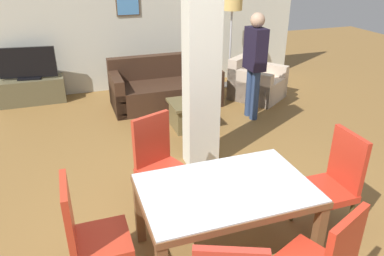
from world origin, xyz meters
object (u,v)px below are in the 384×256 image
tv_screen (27,64)px  tv_stand (32,91)px  standing_person (255,60)px  coffee_table (189,114)px  dining_chair_head_right (334,180)px  bottle (193,99)px  dining_chair_head_left (88,233)px  floor_lamp (232,12)px  dining_table (226,201)px  sofa (165,89)px  armchair (256,84)px  dining_chair_far_left (159,160)px

tv_screen → tv_stand: bearing=-172.1°
standing_person → coffee_table: bearing=90.0°
dining_chair_head_right → bottle: 2.62m
bottle → dining_chair_head_left: bearing=-124.2°
floor_lamp → dining_table: bearing=-114.6°
sofa → bottle: (0.12, -1.20, 0.23)m
dining_chair_head_left → dining_table: bearing=90.0°
dining_table → floor_lamp: bearing=65.4°
standing_person → floor_lamp: bearing=-13.8°
sofa → standing_person: 1.74m
coffee_table → dining_chair_head_left: bearing=-122.8°
dining_chair_head_left → dining_chair_head_right: 2.28m
tv_stand → sofa: bearing=-20.0°
dining_table → tv_screen: tv_screen is taller
coffee_table → dining_chair_head_right: bearing=-78.2°
dining_chair_head_left → tv_stand: bearing=-172.2°
sofa → armchair: (1.69, -0.25, -0.01)m
dining_chair_head_left → floor_lamp: size_ratio=0.60×
coffee_table → tv_screen: 3.08m
dining_table → armchair: size_ratio=1.26×
tv_stand → floor_lamp: (3.78, -0.26, 1.24)m
dining_chair_far_left → standing_person: 2.77m
dining_table → armchair: (2.17, 3.51, -0.30)m
dining_chair_head_left → tv_screen: (-0.63, 4.59, 0.18)m
dining_chair_head_left → floor_lamp: bearing=144.0°
floor_lamp → dining_chair_far_left: bearing=-124.3°
dining_chair_head_right → tv_stand: size_ratio=0.91×
dining_chair_head_right → sofa: dining_chair_head_right is taller
floor_lamp → armchair: bearing=-77.8°
armchair → standing_person: size_ratio=0.68×
armchair → floor_lamp: size_ratio=0.67×
armchair → dining_chair_far_left: bearing=10.8°
dining_table → dining_chair_far_left: (-0.36, 0.89, -0.02)m
dining_chair_far_left → tv_screen: 3.97m
tv_screen → coffee_table: bearing=148.6°
coffee_table → armchair: bearing=27.7°
armchair → tv_stand: size_ratio=1.03×
dining_chair_head_right → floor_lamp: bearing=-11.3°
tv_screen → standing_person: size_ratio=0.57×
sofa → armchair: bearing=171.5°
coffee_table → bottle: (0.03, -0.11, 0.30)m
dining_table → sofa: size_ratio=0.78×
tv_stand → dining_chair_head_left: bearing=-82.2°
armchair → floor_lamp: floor_lamp is taller
bottle → floor_lamp: (1.40, 1.77, 0.95)m
sofa → bottle: bearing=95.6°
armchair → sofa: bearing=-43.8°
dining_chair_head_left → bottle: (1.75, 2.57, -0.04)m
dining_chair_head_left → coffee_table: size_ratio=1.75×
dining_chair_head_right → armchair: 3.68m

